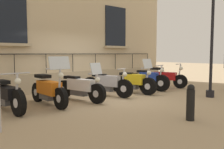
{
  "coord_description": "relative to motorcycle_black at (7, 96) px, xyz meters",
  "views": [
    {
      "loc": [
        6.59,
        -5.65,
        1.54
      ],
      "look_at": [
        0.28,
        0.0,
        0.8
      ],
      "focal_mm": 39.11,
      "sensor_mm": 36.0,
      "label": 1
    }
  ],
  "objects": [
    {
      "name": "motorcycle_white",
      "position": [
        0.1,
        2.27,
        0.0
      ],
      "size": [
        2.11,
        0.65,
        1.25
      ],
      "color": "black",
      "rests_on": "ground_plane"
    },
    {
      "name": "ground_plane",
      "position": [
        0.02,
        3.47,
        -0.42
      ],
      "size": [
        60.0,
        60.0,
        0.0
      ],
      "primitive_type": "plane",
      "color": "tan"
    },
    {
      "name": "motorcycle_yellow",
      "position": [
        0.25,
        4.61,
        0.02
      ],
      "size": [
        1.97,
        0.78,
        1.34
      ],
      "color": "black",
      "rests_on": "ground_plane"
    },
    {
      "name": "motorcycle_black",
      "position": [
        0.0,
        0.0,
        0.0
      ],
      "size": [
        2.09,
        0.74,
        1.06
      ],
      "color": "black",
      "rests_on": "ground_plane"
    },
    {
      "name": "bollard",
      "position": [
        3.71,
        2.83,
        0.0
      ],
      "size": [
        0.19,
        0.19,
        0.84
      ],
      "color": "black",
      "rests_on": "ground_plane"
    },
    {
      "name": "motorcycle_orange",
      "position": [
        0.06,
        1.18,
        0.03
      ],
      "size": [
        2.07,
        0.74,
        1.45
      ],
      "color": "black",
      "rests_on": "ground_plane"
    },
    {
      "name": "lamppost",
      "position": [
        2.6,
        6.05,
        2.14
      ],
      "size": [
        0.29,
        0.99,
        4.07
      ],
      "color": "black",
      "rests_on": "ground_plane"
    },
    {
      "name": "motorcycle_blue",
      "position": [
        0.07,
        5.72,
        0.01
      ],
      "size": [
        1.92,
        0.65,
        1.06
      ],
      "color": "black",
      "rests_on": "ground_plane"
    },
    {
      "name": "motorcycle_red",
      "position": [
        -0.01,
        6.95,
        -0.0
      ],
      "size": [
        2.08,
        0.79,
        1.08
      ],
      "color": "black",
      "rests_on": "ground_plane"
    },
    {
      "name": "motorcycle_silver",
      "position": [
        0.02,
        3.48,
        0.02
      ],
      "size": [
        2.09,
        0.73,
        1.02
      ],
      "color": "black",
      "rests_on": "ground_plane"
    }
  ]
}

